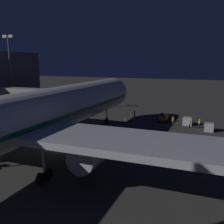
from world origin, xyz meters
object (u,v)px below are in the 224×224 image
baggage_container_spare (209,127)px  traffic_cone_nose_port (126,118)px  ground_crew_by_belt_loader (199,123)px  jet_bridge (44,96)px  pushback_tug (164,118)px  apron_floodlight_mast (10,69)px  baggage_container_near_belt (188,121)px  ground_crew_under_port_wing (134,114)px  airliner_at_gate (17,121)px  ground_crew_near_nose_gear (173,120)px  ground_crew_marshaller_fwd (190,123)px  traffic_cone_nose_starboard (107,117)px

baggage_container_spare → traffic_cone_nose_port: size_ratio=2.93×
ground_crew_by_belt_loader → jet_bridge: bearing=20.3°
pushback_tug → baggage_container_spare: pushback_tug is taller
apron_floodlight_mast → baggage_container_near_belt: (-40.98, -3.71, -9.97)m
ground_crew_by_belt_loader → traffic_cone_nose_port: 15.79m
baggage_container_near_belt → traffic_cone_nose_port: baggage_container_near_belt is taller
baggage_container_spare → ground_crew_under_port_wing: (16.22, -6.46, 0.14)m
airliner_at_gate → ground_crew_near_nose_gear: airliner_at_gate is taller
baggage_container_near_belt → ground_crew_marshaller_fwd: (-0.64, 2.52, 0.16)m
traffic_cone_nose_port → pushback_tug: bearing=-174.0°
ground_crew_marshaller_fwd → ground_crew_under_port_wing: size_ratio=1.03×
ground_crew_by_belt_loader → baggage_container_spare: bearing=133.3°
baggage_container_near_belt → ground_crew_under_port_wing: bearing=-13.3°
airliner_at_gate → pushback_tug: size_ratio=23.73×
traffic_cone_nose_starboard → baggage_container_near_belt: bearing=179.2°
ground_crew_by_belt_loader → traffic_cone_nose_starboard: (20.05, -1.95, -0.69)m
baggage_container_spare → ground_crew_marshaller_fwd: size_ratio=0.93×
baggage_container_near_belt → traffic_cone_nose_port: bearing=-1.1°
pushback_tug → baggage_container_near_belt: size_ratio=1.52×
baggage_container_spare → ground_crew_near_nose_gear: (6.87, -2.15, 0.23)m
baggage_container_near_belt → baggage_container_spare: size_ratio=1.12×
jet_bridge → baggage_container_spare: size_ratio=11.49×
ground_crew_marshaller_fwd → traffic_cone_nose_port: 14.21m
baggage_container_spare → ground_crew_near_nose_gear: size_ratio=0.88×
baggage_container_near_belt → ground_crew_by_belt_loader: (-2.37, 1.70, 0.18)m
traffic_cone_nose_port → ground_crew_by_belt_loader: bearing=172.9°
ground_crew_near_nose_gear → ground_crew_marshaller_fwd: (-3.32, 1.05, -0.06)m
airliner_at_gate → apron_floodlight_mast: size_ratio=3.50×
ground_crew_under_port_wing → ground_crew_near_nose_gear: bearing=155.3°
baggage_container_near_belt → ground_crew_under_port_wing: (12.03, -2.83, 0.14)m
pushback_tug → traffic_cone_nose_port: (8.25, 0.87, -0.51)m
ground_crew_near_nose_gear → pushback_tug: bearing=-47.8°
traffic_cone_nose_port → apron_floodlight_mast: bearing=8.1°
airliner_at_gate → baggage_container_near_belt: 35.00m
ground_crew_under_port_wing → traffic_cone_nose_starboard: 6.25m
ground_crew_marshaller_fwd → jet_bridge: bearing=20.0°
ground_crew_under_port_wing → traffic_cone_nose_port: 2.94m
jet_bridge → apron_floodlight_mast: size_ratio=1.00×
ground_crew_near_nose_gear → traffic_cone_nose_port: 10.77m
jet_bridge → ground_crew_under_port_wing: bearing=-132.4°
jet_bridge → baggage_container_near_belt: (-25.65, -12.07, -5.33)m
jet_bridge → pushback_tug: size_ratio=6.75×
baggage_container_near_belt → baggage_container_spare: baggage_container_near_belt is taller
apron_floodlight_mast → pushback_tug: size_ratio=6.79×
traffic_cone_nose_port → traffic_cone_nose_starboard: (4.40, 0.00, 0.00)m
jet_bridge → ground_crew_marshaller_fwd: bearing=-160.0°
traffic_cone_nose_port → baggage_container_spare: bearing=167.5°
airliner_at_gate → jet_bridge: bearing=-61.7°
baggage_container_near_belt → pushback_tug: bearing=-12.6°
baggage_container_spare → ground_crew_under_port_wing: 17.46m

